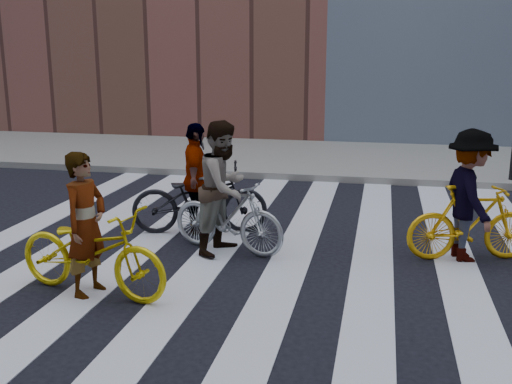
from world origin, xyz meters
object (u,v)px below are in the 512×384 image
(bike_silver_mid, at_px, (228,216))
(bike_yellow_right, at_px, (471,223))
(rider_left, at_px, (86,225))
(rider_rear, at_px, (196,179))
(bike_dark_rear, at_px, (200,199))
(bike_yellow_left, at_px, (92,251))
(rider_mid, at_px, (224,187))
(rider_right, at_px, (469,196))

(bike_silver_mid, height_order, bike_yellow_right, bike_silver_mid)
(rider_left, xyz_separation_m, rider_rear, (0.51, 2.58, 0.02))
(bike_dark_rear, xyz_separation_m, rider_rear, (-0.05, 0.00, 0.31))
(bike_yellow_left, bearing_deg, bike_silver_mid, -21.47)
(bike_silver_mid, height_order, bike_dark_rear, bike_dark_rear)
(rider_left, xyz_separation_m, rider_mid, (1.17, 1.80, 0.09))
(bike_yellow_right, xyz_separation_m, rider_rear, (-4.03, 0.42, 0.34))
(bike_silver_mid, bearing_deg, rider_mid, 106.61)
(rider_right, bearing_deg, rider_rear, 69.94)
(bike_silver_mid, distance_m, rider_right, 3.31)
(bike_yellow_right, relative_size, rider_left, 1.03)
(bike_silver_mid, relative_size, rider_mid, 0.94)
(bike_silver_mid, bearing_deg, bike_yellow_left, 163.69)
(rider_left, xyz_separation_m, rider_right, (4.49, 2.17, 0.05))
(bike_yellow_right, bearing_deg, rider_left, 101.46)
(bike_yellow_left, height_order, bike_yellow_right, bike_yellow_left)
(bike_dark_rear, relative_size, rider_left, 1.24)
(rider_left, bearing_deg, bike_yellow_right, -53.01)
(bike_silver_mid, xyz_separation_m, rider_mid, (-0.05, 0.00, 0.41))
(bike_dark_rear, xyz_separation_m, rider_left, (-0.56, -2.58, 0.30))
(bike_yellow_right, xyz_separation_m, rider_left, (-4.54, -2.17, 0.33))
(bike_yellow_left, relative_size, rider_mid, 1.08)
(rider_right, distance_m, rider_rear, 4.00)
(bike_yellow_right, distance_m, rider_rear, 4.06)
(bike_dark_rear, distance_m, rider_right, 3.96)
(rider_left, distance_m, rider_right, 4.98)
(rider_left, bearing_deg, rider_right, -52.77)
(bike_dark_rear, distance_m, rider_mid, 1.06)
(bike_yellow_left, distance_m, rider_left, 0.32)
(bike_yellow_right, distance_m, rider_left, 5.04)
(bike_dark_rear, relative_size, rider_rear, 1.22)
(bike_silver_mid, distance_m, bike_yellow_right, 3.34)
(bike_yellow_right, bearing_deg, rider_rear, 70.02)
(bike_yellow_left, height_order, bike_silver_mid, bike_yellow_left)
(bike_silver_mid, distance_m, rider_rear, 1.11)
(bike_yellow_left, distance_m, rider_right, 4.95)
(bike_silver_mid, xyz_separation_m, rider_left, (-1.22, -1.80, 0.32))
(rider_mid, height_order, rider_rear, rider_mid)
(rider_mid, xyz_separation_m, rider_rear, (-0.66, 0.78, -0.07))
(bike_yellow_right, relative_size, rider_rear, 1.01)
(bike_silver_mid, bearing_deg, bike_dark_rear, 56.62)
(rider_mid, xyz_separation_m, rider_right, (3.32, 0.36, -0.04))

